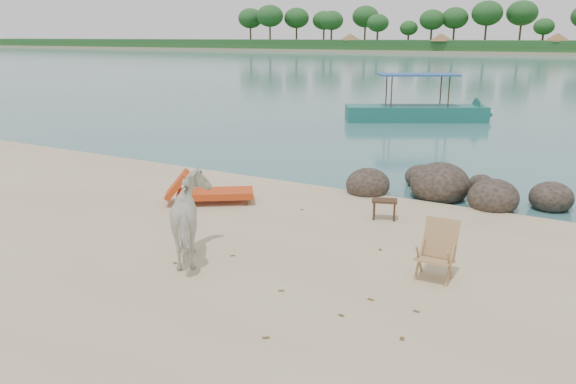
% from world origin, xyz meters
% --- Properties ---
extents(water, '(400.00, 400.00, 0.00)m').
position_xyz_m(water, '(0.00, 90.00, 0.00)').
color(water, '#397172').
rests_on(water, ground).
extents(boulders, '(6.35, 2.89, 1.13)m').
position_xyz_m(boulders, '(2.69, 6.75, 0.21)').
color(boulders, black).
rests_on(boulders, ground).
extents(cow, '(1.85, 1.91, 1.54)m').
position_xyz_m(cow, '(-0.46, 0.20, 0.77)').
color(cow, white).
rests_on(cow, ground).
extents(side_table, '(0.64, 0.52, 0.45)m').
position_xyz_m(side_table, '(1.71, 4.14, 0.22)').
color(side_table, '#2E2212').
rests_on(side_table, ground).
extents(lounge_chair, '(2.33, 1.98, 0.69)m').
position_xyz_m(lounge_chair, '(-2.32, 3.29, 0.34)').
color(lounge_chair, '#D14E18').
rests_on(lounge_chair, ground).
extents(deck_chair, '(0.63, 0.69, 0.97)m').
position_xyz_m(deck_chair, '(3.58, 1.51, 0.49)').
color(deck_chair, tan).
rests_on(deck_chair, ground).
extents(boat_near, '(7.45, 5.25, 3.68)m').
position_xyz_m(boat_near, '(-2.53, 19.76, 1.84)').
color(boat_near, '#1C665D').
rests_on(boat_near, water).
extents(dead_leaves, '(8.31, 6.17, 0.00)m').
position_xyz_m(dead_leaves, '(1.28, 0.19, 0.00)').
color(dead_leaves, brown).
rests_on(dead_leaves, ground).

